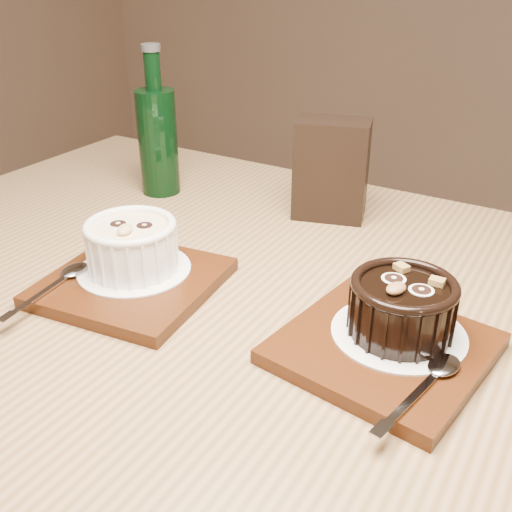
% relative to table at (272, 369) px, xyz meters
% --- Properties ---
extents(table, '(1.23, 0.84, 0.75)m').
position_rel_table_xyz_m(table, '(0.00, 0.00, 0.00)').
color(table, brown).
rests_on(table, ground).
extents(tray_left, '(0.19, 0.19, 0.01)m').
position_rel_table_xyz_m(tray_left, '(-0.15, -0.05, 0.10)').
color(tray_left, '#431E0B').
rests_on(tray_left, table).
extents(doily_left, '(0.13, 0.13, 0.00)m').
position_rel_table_xyz_m(doily_left, '(-0.16, -0.03, 0.11)').
color(doily_left, white).
rests_on(doily_left, tray_left).
extents(ramekin_white, '(0.10, 0.10, 0.06)m').
position_rel_table_xyz_m(ramekin_white, '(-0.16, -0.03, 0.14)').
color(ramekin_white, white).
rests_on(ramekin_white, doily_left).
extents(spoon_left, '(0.04, 0.14, 0.01)m').
position_rel_table_xyz_m(spoon_left, '(-0.21, -0.11, 0.11)').
color(spoon_left, '#B6B9BF').
rests_on(spoon_left, tray_left).
extents(tray_right, '(0.21, 0.21, 0.01)m').
position_rel_table_xyz_m(tray_right, '(0.14, -0.03, 0.10)').
color(tray_right, '#431E0B').
rests_on(tray_right, table).
extents(doily_right, '(0.13, 0.13, 0.00)m').
position_rel_table_xyz_m(doily_right, '(0.14, -0.01, 0.11)').
color(doily_right, white).
rests_on(doily_right, tray_right).
extents(ramekin_dark, '(0.10, 0.10, 0.06)m').
position_rel_table_xyz_m(ramekin_dark, '(0.14, -0.01, 0.14)').
color(ramekin_dark, black).
rests_on(ramekin_dark, doily_right).
extents(spoon_right, '(0.05, 0.14, 0.01)m').
position_rel_table_xyz_m(spoon_right, '(0.19, -0.08, 0.11)').
color(spoon_right, '#B6B9BF').
rests_on(spoon_right, tray_right).
extents(condiment_stand, '(0.11, 0.08, 0.14)m').
position_rel_table_xyz_m(condiment_stand, '(-0.04, 0.25, 0.16)').
color(condiment_stand, black).
rests_on(condiment_stand, table).
extents(green_bottle, '(0.06, 0.06, 0.22)m').
position_rel_table_xyz_m(green_bottle, '(-0.31, 0.21, 0.18)').
color(green_bottle, black).
rests_on(green_bottle, table).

